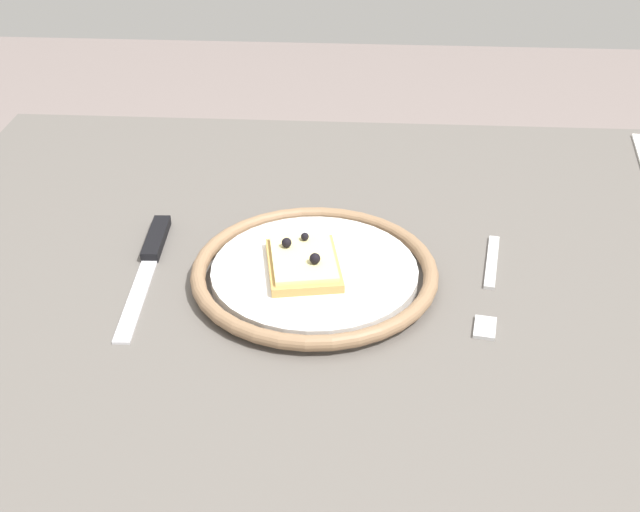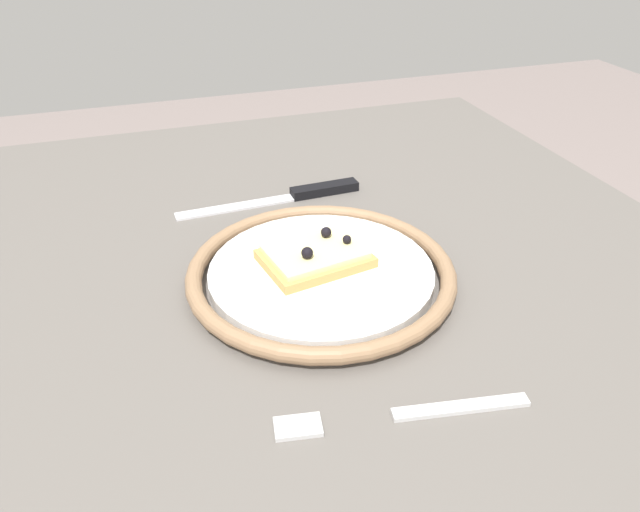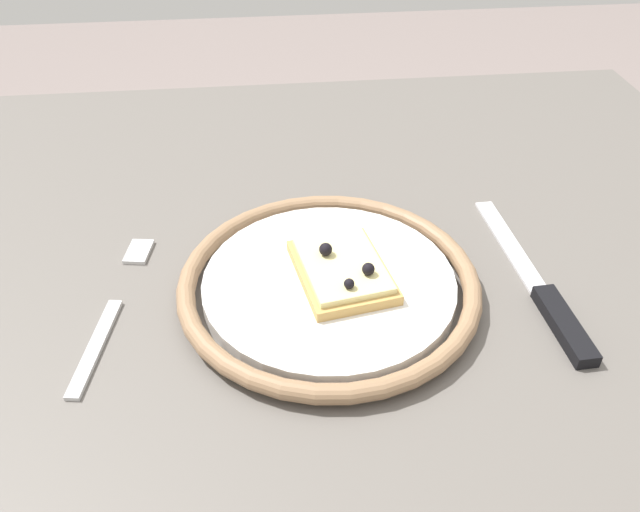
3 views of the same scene
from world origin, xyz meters
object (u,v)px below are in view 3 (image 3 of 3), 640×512
Objects in this scene: knife at (548,300)px; pizza_slice_near at (342,269)px; plate at (329,284)px; dining_table at (273,345)px; fork at (114,307)px.

pizza_slice_near is at bearing 167.98° from knife.
plate is 0.02m from pizza_slice_near.
knife reaches higher than dining_table.
fork is (-0.19, -0.00, -0.01)m from plate.
fork is (-0.14, -0.02, 0.08)m from dining_table.
fork is (-0.20, -0.00, -0.02)m from pizza_slice_near.
dining_table is at bearing 164.61° from plate.
dining_table is at bearing 169.16° from pizza_slice_near.
pizza_slice_near is 0.21m from fork.
dining_table is 0.12m from pizza_slice_near.
knife is at bearing -12.02° from pizza_slice_near.
pizza_slice_near is at bearing 10.71° from plate.
fork is (-0.39, 0.04, -0.00)m from knife.
pizza_slice_near reaches higher than plate.
dining_table is 4.08× the size of plate.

